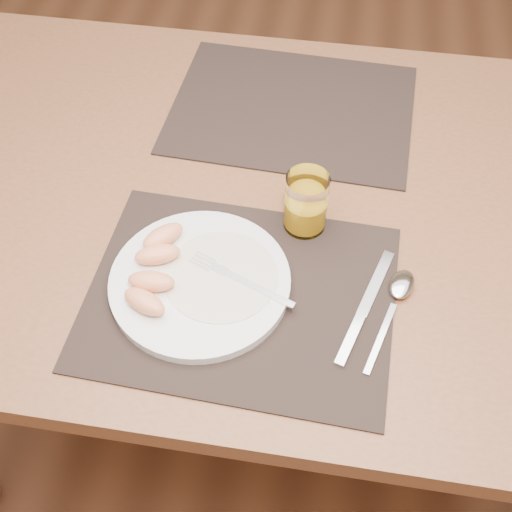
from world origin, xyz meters
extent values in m
plane|color=brown|center=(0.00, 0.00, 0.00)|extent=(5.00, 5.00, 0.00)
cube|color=brown|center=(0.00, 0.00, 0.73)|extent=(1.40, 0.90, 0.04)
cylinder|color=brown|center=(-0.62, 0.37, 0.35)|extent=(0.06, 0.06, 0.71)
cube|color=black|center=(-0.03, -0.22, 0.75)|extent=(0.46, 0.37, 0.00)
cube|color=black|center=(-0.01, 0.22, 0.75)|extent=(0.47, 0.37, 0.00)
cylinder|color=white|center=(-0.09, -0.21, 0.76)|extent=(0.27, 0.27, 0.02)
cylinder|color=white|center=(-0.06, -0.20, 0.77)|extent=(0.17, 0.17, 0.00)
cube|color=silver|center=(0.00, -0.22, 0.77)|extent=(0.11, 0.05, 0.00)
cube|color=silver|center=(-0.06, -0.19, 0.77)|extent=(0.03, 0.02, 0.00)
cube|color=silver|center=(-0.09, -0.18, 0.77)|extent=(0.04, 0.04, 0.00)
cube|color=silver|center=(0.17, -0.17, 0.76)|extent=(0.05, 0.13, 0.00)
cube|color=silver|center=(0.14, -0.27, 0.76)|extent=(0.04, 0.09, 0.01)
cube|color=silver|center=(0.18, -0.26, 0.76)|extent=(0.04, 0.12, 0.00)
ellipsoid|color=silver|center=(0.21, -0.17, 0.76)|extent=(0.05, 0.06, 0.01)
cylinder|color=white|center=(0.05, -0.07, 0.81)|extent=(0.07, 0.07, 0.10)
cylinder|color=#FFAD15|center=(0.05, -0.07, 0.78)|extent=(0.06, 0.06, 0.05)
ellipsoid|color=#F69664|center=(-0.16, -0.27, 0.78)|extent=(0.08, 0.06, 0.03)
ellipsoid|color=#F69664|center=(-0.16, -0.24, 0.78)|extent=(0.07, 0.04, 0.03)
ellipsoid|color=#F69664|center=(-0.16, -0.19, 0.78)|extent=(0.08, 0.06, 0.03)
ellipsoid|color=#F69664|center=(-0.16, -0.15, 0.78)|extent=(0.07, 0.07, 0.03)
camera|label=1|loc=(0.08, -0.75, 1.54)|focal=45.00mm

